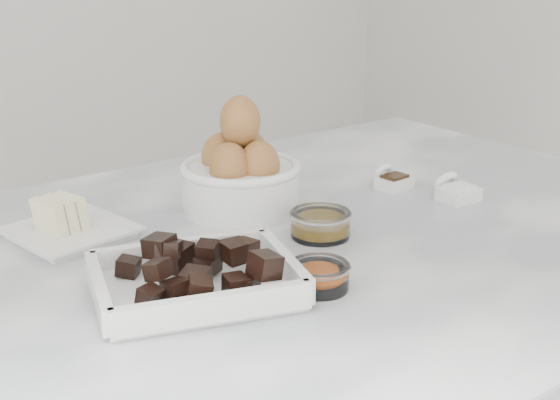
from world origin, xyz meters
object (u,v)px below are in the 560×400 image
at_px(egg_bowl, 240,174).
at_px(honey_bowl, 320,223).
at_px(zest_bowl, 319,275).
at_px(vanilla_spoon, 391,180).
at_px(chocolate_dish, 195,275).
at_px(sugar_ramekin, 261,178).
at_px(butter_plate, 69,225).
at_px(salt_spoon, 455,190).

xyz_separation_m(egg_bowl, honey_bowl, (0.02, -0.14, -0.03)).
xyz_separation_m(zest_bowl, vanilla_spoon, (0.31, 0.20, -0.00)).
relative_size(chocolate_dish, honey_bowl, 3.18).
distance_m(egg_bowl, honey_bowl, 0.15).
bearing_deg(vanilla_spoon, sugar_ramekin, 152.78).
xyz_separation_m(chocolate_dish, zest_bowl, (0.11, -0.06, -0.01)).
relative_size(honey_bowl, zest_bowl, 1.15).
bearing_deg(zest_bowl, vanilla_spoon, 33.59).
xyz_separation_m(butter_plate, zest_bowl, (0.16, -0.30, -0.00)).
relative_size(chocolate_dish, salt_spoon, 3.74).
distance_m(vanilla_spoon, salt_spoon, 0.10).
distance_m(butter_plate, zest_bowl, 0.34).
bearing_deg(salt_spoon, egg_bowl, 151.53).
bearing_deg(zest_bowl, butter_plate, 117.70).
distance_m(honey_bowl, salt_spoon, 0.25).
bearing_deg(honey_bowl, sugar_ramekin, 78.50).
relative_size(sugar_ramekin, vanilla_spoon, 1.23).
relative_size(egg_bowl, vanilla_spoon, 2.71).
bearing_deg(egg_bowl, salt_spoon, -28.47).
bearing_deg(butter_plate, zest_bowl, -62.30).
xyz_separation_m(zest_bowl, salt_spoon, (0.34, 0.11, -0.00)).
bearing_deg(vanilla_spoon, chocolate_dish, -161.69).
relative_size(butter_plate, salt_spoon, 2.30).
relative_size(sugar_ramekin, egg_bowl, 0.45).
bearing_deg(zest_bowl, honey_bowl, 49.87).
xyz_separation_m(chocolate_dish, vanilla_spoon, (0.42, 0.14, -0.01)).
xyz_separation_m(chocolate_dish, salt_spoon, (0.46, 0.05, -0.01)).
bearing_deg(sugar_ramekin, chocolate_dish, -137.22).
relative_size(butter_plate, zest_bowl, 2.25).
height_order(butter_plate, egg_bowl, egg_bowl).
bearing_deg(honey_bowl, chocolate_dish, -166.48).
bearing_deg(honey_bowl, butter_plate, 144.37).
xyz_separation_m(honey_bowl, vanilla_spoon, (0.21, 0.09, -0.01)).
xyz_separation_m(sugar_ramekin, zest_bowl, (-0.13, -0.29, -0.01)).
xyz_separation_m(butter_plate, honey_bowl, (0.25, -0.18, -0.00)).
bearing_deg(zest_bowl, sugar_ramekin, 65.51).
bearing_deg(honey_bowl, salt_spoon, -0.89).
distance_m(butter_plate, salt_spoon, 0.53).
distance_m(chocolate_dish, egg_bowl, 0.27).
height_order(chocolate_dish, zest_bowl, chocolate_dish).
height_order(honey_bowl, salt_spoon, salt_spoon).
bearing_deg(salt_spoon, zest_bowl, -161.95).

